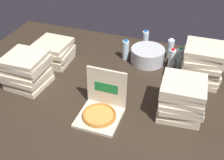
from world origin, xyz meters
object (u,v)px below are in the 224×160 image
at_px(pizza_stack_right_near, 54,52).
at_px(water_bottle_1, 172,59).
at_px(open_pizza_box, 101,108).
at_px(water_bottle_2, 170,49).
at_px(pizza_stack_left_near, 27,71).
at_px(pizza_stack_left_mid, 202,64).
at_px(water_bottle_0, 145,40).
at_px(water_bottle_4, 180,58).
at_px(pizza_stack_right_mid, 182,98).
at_px(water_bottle_3, 126,50).
at_px(ice_bucket, 148,56).

bearing_deg(pizza_stack_right_near, water_bottle_1, 13.58).
height_order(open_pizza_box, water_bottle_2, open_pizza_box).
bearing_deg(pizza_stack_left_near, open_pizza_box, -11.19).
relative_size(pizza_stack_right_near, water_bottle_1, 1.66).
distance_m(pizza_stack_left_mid, water_bottle_0, 0.77).
bearing_deg(pizza_stack_left_near, pizza_stack_left_mid, 22.40).
relative_size(water_bottle_0, water_bottle_4, 1.00).
relative_size(water_bottle_1, water_bottle_4, 1.00).
relative_size(water_bottle_2, water_bottle_4, 1.00).
height_order(pizza_stack_left_mid, water_bottle_2, pizza_stack_left_mid).
relative_size(water_bottle_0, water_bottle_1, 1.00).
height_order(pizza_stack_right_mid, water_bottle_2, pizza_stack_right_mid).
bearing_deg(pizza_stack_left_near, water_bottle_3, 46.15).
bearing_deg(water_bottle_4, water_bottle_1, -145.77).
bearing_deg(water_bottle_1, water_bottle_3, 178.12).
xyz_separation_m(pizza_stack_left_mid, pizza_stack_right_mid, (-0.11, -0.54, -0.02)).
bearing_deg(water_bottle_0, pizza_stack_left_near, -129.88).
relative_size(open_pizza_box, water_bottle_1, 1.60).
height_order(pizza_stack_left_mid, water_bottle_0, pizza_stack_left_mid).
height_order(water_bottle_2, water_bottle_3, same).
relative_size(ice_bucket, water_bottle_4, 1.54).
bearing_deg(pizza_stack_right_near, water_bottle_0, 35.03).
height_order(water_bottle_1, water_bottle_3, same).
bearing_deg(water_bottle_2, pizza_stack_left_mid, -42.47).
bearing_deg(water_bottle_3, water_bottle_1, -1.88).
distance_m(open_pizza_box, water_bottle_3, 0.91).
bearing_deg(open_pizza_box, water_bottle_3, 94.85).
relative_size(water_bottle_3, water_bottle_4, 1.00).
bearing_deg(pizza_stack_left_near, pizza_stack_right_near, 86.99).
relative_size(pizza_stack_left_mid, water_bottle_0, 1.73).
relative_size(pizza_stack_left_mid, water_bottle_1, 1.73).
bearing_deg(pizza_stack_right_mid, pizza_stack_left_mid, 79.02).
bearing_deg(ice_bucket, water_bottle_4, 2.77).
height_order(open_pizza_box, pizza_stack_left_mid, same).
xyz_separation_m(open_pizza_box, ice_bucket, (0.16, 0.92, 0.00)).
relative_size(pizza_stack_right_near, pizza_stack_right_mid, 0.97).
height_order(pizza_stack_right_near, ice_bucket, pizza_stack_right_near).
xyz_separation_m(open_pizza_box, water_bottle_0, (0.07, 1.19, 0.03)).
bearing_deg(pizza_stack_right_mid, water_bottle_0, 119.23).
height_order(pizza_stack_right_near, water_bottle_4, same).
distance_m(pizza_stack_left_near, pizza_stack_right_mid, 1.40).
distance_m(pizza_stack_right_mid, water_bottle_0, 1.10).
xyz_separation_m(open_pizza_box, water_bottle_2, (0.37, 1.09, 0.03)).
height_order(open_pizza_box, ice_bucket, open_pizza_box).
distance_m(open_pizza_box, pizza_stack_right_mid, 0.65).
distance_m(open_pizza_box, pizza_stack_left_mid, 1.06).
bearing_deg(pizza_stack_left_near, ice_bucket, 38.63).
distance_m(pizza_stack_right_near, water_bottle_0, 1.03).
bearing_deg(water_bottle_3, water_bottle_2, 22.38).
bearing_deg(pizza_stack_right_mid, water_bottle_1, 105.81).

